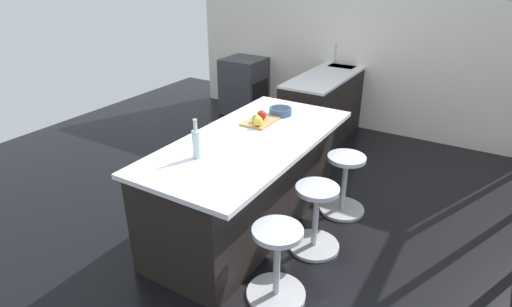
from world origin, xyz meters
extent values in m
plane|color=black|center=(0.00, 0.00, 0.00)|extent=(7.35, 7.35, 0.00)
cube|color=silver|center=(-2.83, 0.00, 1.32)|extent=(0.12, 4.90, 2.63)
cube|color=black|center=(-2.48, -0.03, 0.43)|extent=(2.32, 0.60, 0.86)
cube|color=silver|center=(-2.48, -0.03, 0.88)|extent=(2.32, 0.60, 0.03)
cube|color=#38383D|center=(-2.77, -0.03, 0.83)|extent=(0.44, 0.36, 0.12)
cylinder|color=#B7B7BC|center=(-2.77, -0.18, 1.03)|extent=(0.02, 0.02, 0.28)
cube|color=#38383D|center=(-2.48, -1.54, 0.43)|extent=(0.60, 0.60, 0.86)
cube|color=black|center=(-2.48, -1.24, 0.39)|extent=(0.44, 0.01, 0.32)
cube|color=black|center=(0.16, 0.17, 0.42)|extent=(2.08, 0.81, 0.84)
cube|color=silver|center=(0.16, 0.22, 0.86)|extent=(2.14, 1.01, 0.04)
cylinder|color=#B7B7BC|center=(-0.51, 0.86, 0.01)|extent=(0.44, 0.44, 0.03)
cylinder|color=#B7B7BC|center=(-0.51, 0.86, 0.29)|extent=(0.05, 0.05, 0.53)
cylinder|color=silver|center=(-0.51, 0.86, 0.57)|extent=(0.36, 0.36, 0.04)
cylinder|color=#B7B7BC|center=(0.16, 0.86, 0.01)|extent=(0.44, 0.44, 0.03)
cylinder|color=#B7B7BC|center=(0.16, 0.86, 0.29)|extent=(0.05, 0.05, 0.53)
cylinder|color=silver|center=(0.16, 0.86, 0.57)|extent=(0.36, 0.36, 0.04)
cylinder|color=#B7B7BC|center=(0.84, 0.86, 0.01)|extent=(0.44, 0.44, 0.03)
cylinder|color=#B7B7BC|center=(0.84, 0.86, 0.29)|extent=(0.05, 0.05, 0.53)
cylinder|color=silver|center=(0.84, 0.86, 0.57)|extent=(0.36, 0.36, 0.04)
cube|color=tan|center=(-0.20, 0.10, 0.89)|extent=(0.36, 0.24, 0.02)
sphere|color=gold|center=(-0.07, 0.16, 0.95)|extent=(0.09, 0.09, 0.09)
sphere|color=red|center=(-0.23, 0.10, 0.95)|extent=(0.09, 0.09, 0.09)
sphere|color=#609E2D|center=(-0.14, 0.09, 0.94)|extent=(0.08, 0.08, 0.08)
cylinder|color=silver|center=(0.70, 0.07, 0.99)|extent=(0.06, 0.06, 0.22)
cylinder|color=silver|center=(0.70, 0.07, 1.14)|extent=(0.03, 0.03, 0.08)
cylinder|color=#B7B7BC|center=(0.70, 0.07, 1.19)|extent=(0.03, 0.03, 0.02)
cylinder|color=#334C6B|center=(-0.48, 0.16, 0.92)|extent=(0.22, 0.22, 0.07)
cylinder|color=#192635|center=(-0.48, 0.16, 0.93)|extent=(0.18, 0.18, 0.04)
camera|label=1|loc=(2.94, 1.96, 2.28)|focal=29.38mm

